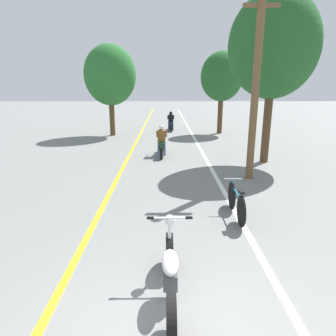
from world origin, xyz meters
TOP-DOWN VIEW (x-y plane):
  - lane_stripe_center at (-1.70, 13.00)m, footprint 0.14×48.00m
  - lane_stripe_edge at (1.67, 13.00)m, footprint 0.14×48.00m
  - utility_pole at (2.77, 6.98)m, footprint 1.10×0.24m
  - roadside_tree_right_near at (3.99, 9.24)m, footprint 3.40×3.06m
  - roadside_tree_right_far at (3.51, 16.96)m, footprint 2.67×2.40m
  - roadside_tree_left at (-3.39, 16.16)m, footprint 3.12×2.81m
  - motorcycle_foreground at (-0.01, 1.04)m, footprint 0.72×2.17m
  - motorcycle_rider_lead at (-0.24, 10.45)m, footprint 0.50×1.94m
  - motorcycle_rider_far at (0.32, 18.25)m, footprint 0.50×1.99m
  - bicycle_parked at (1.60, 3.86)m, footprint 0.44×1.69m

SIDE VIEW (x-z plane):
  - lane_stripe_center at x=-1.70m, z-range 0.00..0.01m
  - lane_stripe_edge at x=1.67m, z-range 0.00..0.01m
  - bicycle_parked at x=1.60m, z-range -0.03..0.79m
  - motorcycle_foreground at x=-0.01m, z-range -0.11..0.94m
  - motorcycle_rider_far at x=0.32m, z-range -0.16..1.16m
  - motorcycle_rider_lead at x=-0.24m, z-range -0.17..1.20m
  - utility_pole at x=2.77m, z-range 0.09..6.00m
  - roadside_tree_right_far at x=3.51m, z-range 1.00..6.14m
  - roadside_tree_left at x=-3.39m, z-range 0.91..6.36m
  - roadside_tree_right_near at x=3.99m, z-range 1.24..7.67m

